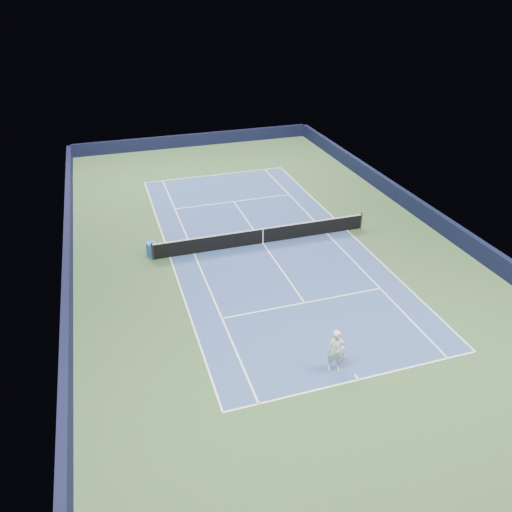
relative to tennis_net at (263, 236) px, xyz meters
name	(u,v)px	position (x,y,z in m)	size (l,w,h in m)	color
ground	(263,243)	(0.00, 0.00, -0.50)	(40.00, 40.00, 0.00)	#2E4C29
wall_far	(194,140)	(0.00, 19.82, 0.05)	(22.00, 0.35, 1.10)	black
wall_right	(423,211)	(10.82, 0.00, 0.05)	(0.35, 40.00, 1.10)	black
wall_left	(68,264)	(-10.82, 0.00, 0.05)	(0.35, 40.00, 1.10)	black
court_surface	(263,243)	(0.00, 0.00, -0.50)	(10.97, 23.77, 0.01)	navy
baseline_far	(215,175)	(0.00, 11.88, -0.50)	(10.97, 0.08, 0.00)	white
baseline_near	(358,380)	(0.00, -11.88, -0.50)	(10.97, 0.08, 0.00)	white
sideline_doubles_right	(347,230)	(5.49, 0.00, -0.50)	(0.08, 23.77, 0.00)	white
sideline_doubles_left	(170,257)	(-5.49, 0.00, -0.50)	(0.08, 23.77, 0.00)	white
sideline_singles_right	(327,233)	(4.12, 0.00, -0.50)	(0.08, 23.77, 0.00)	white
sideline_singles_left	(194,253)	(-4.12, 0.00, -0.50)	(0.08, 23.77, 0.00)	white
service_line_far	(234,201)	(0.00, 6.40, -0.50)	(8.23, 0.08, 0.00)	white
service_line_near	(305,303)	(0.00, -6.40, -0.50)	(8.23, 0.08, 0.00)	white
center_service_line	(263,243)	(0.00, 0.00, -0.50)	(0.08, 12.80, 0.00)	white
center_mark_far	(216,176)	(0.00, 11.73, -0.50)	(0.08, 0.30, 0.00)	white
center_mark_near	(357,377)	(0.00, -11.73, -0.50)	(0.08, 0.30, 0.00)	white
tennis_net	(263,236)	(0.00, 0.00, 0.00)	(12.90, 0.10, 1.07)	black
sponsor_cube	(152,249)	(-6.40, 0.48, -0.09)	(0.57, 0.50, 0.83)	blue
tennis_player	(336,351)	(-0.65, -11.06, 0.44)	(0.89, 1.36, 2.66)	silver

